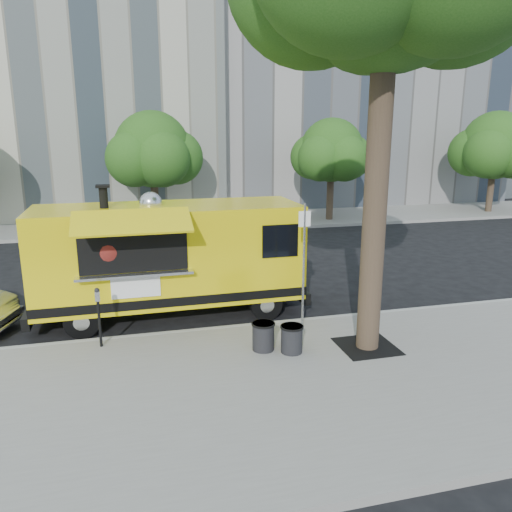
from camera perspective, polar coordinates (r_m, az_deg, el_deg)
The scene contains 15 objects.
ground at distance 13.01m, azimuth -3.55°, elevation -7.12°, with size 120.00×120.00×0.00m, color black.
sidewalk at distance 9.44m, azimuth 1.21°, elevation -15.27°, with size 60.00×6.00×0.15m, color gray.
curb at distance 12.13m, azimuth -2.71°, elevation -8.34°, with size 60.00×0.14×0.16m, color #999993.
far_sidewalk at distance 25.94m, azimuth -9.21°, elevation 3.67°, with size 60.00×5.00×0.15m, color gray.
building_left at distance 35.17m, azimuth -26.00°, elevation 24.80°, with size 22.00×14.00×24.00m, color beige.
building_mid at distance 38.07m, azimuth 8.36°, elevation 22.00°, with size 20.00×14.00×20.00m, color gray.
tree_well at distance 11.28m, azimuth 12.55°, elevation -10.05°, with size 1.20×1.20×0.02m, color black.
far_tree_b at distance 24.67m, azimuth -11.74°, elevation 11.82°, with size 3.60×3.60×5.50m.
far_tree_c at distance 26.40m, azimuth 8.64°, elevation 11.84°, with size 3.24×3.24×5.21m.
far_tree_d at distance 31.79m, azimuth 25.70°, elevation 11.31°, with size 3.78×3.78×5.64m.
sign_post at distance 11.40m, azimuth 5.47°, elevation -0.47°, with size 0.28×0.06×3.00m.
parking_meter at distance 11.24m, azimuth -17.56°, elevation -5.94°, with size 0.11×0.11×1.33m.
food_truck at distance 12.90m, azimuth -9.93°, elevation 0.02°, with size 6.97×3.27×3.43m.
trash_bin_left at distance 10.76m, azimuth 0.84°, elevation -9.06°, with size 0.51×0.51×0.61m.
trash_bin_right at distance 10.67m, azimuth 4.11°, elevation -9.34°, with size 0.49×0.49×0.59m.
Camera 1 is at (-2.22, -11.92, 4.72)m, focal length 35.00 mm.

